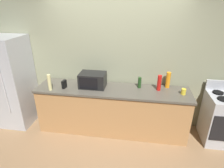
# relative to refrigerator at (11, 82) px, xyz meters

# --- Properties ---
(ground_plane) EXTENTS (8.00, 8.00, 0.00)m
(ground_plane) POSITION_rel_refrigerator_xyz_m (2.05, -0.40, -0.90)
(ground_plane) COLOR #93704C
(back_wall) EXTENTS (6.40, 0.10, 2.70)m
(back_wall) POSITION_rel_refrigerator_xyz_m (2.05, 0.41, 0.45)
(back_wall) COLOR gray
(back_wall) RESTS_ON ground_plane
(counter_run) EXTENTS (2.84, 0.64, 0.90)m
(counter_run) POSITION_rel_refrigerator_xyz_m (2.05, 0.00, -0.45)
(counter_run) COLOR #B27F4C
(counter_run) RESTS_ON ground_plane
(refrigerator) EXTENTS (0.72, 0.73, 1.80)m
(refrigerator) POSITION_rel_refrigerator_xyz_m (0.00, 0.00, 0.00)
(refrigerator) COLOR #B7BABF
(refrigerator) RESTS_ON ground_plane
(stove_range) EXTENTS (0.60, 0.61, 1.08)m
(stove_range) POSITION_rel_refrigerator_xyz_m (4.05, 0.00, -0.44)
(stove_range) COLOR #B7BABF
(stove_range) RESTS_ON ground_plane
(microwave) EXTENTS (0.48, 0.35, 0.27)m
(microwave) POSITION_rel_refrigerator_xyz_m (1.68, 0.05, 0.13)
(microwave) COLOR black
(microwave) RESTS_ON counter_run
(cordless_phone) EXTENTS (0.07, 0.12, 0.15)m
(cordless_phone) POSITION_rel_refrigerator_xyz_m (1.17, -0.09, 0.07)
(cordless_phone) COLOR black
(cordless_phone) RESTS_ON counter_run
(bottle_hot_sauce) EXTENTS (0.07, 0.07, 0.29)m
(bottle_hot_sauce) POSITION_rel_refrigerator_xyz_m (2.89, 0.08, 0.14)
(bottle_hot_sauce) COLOR red
(bottle_hot_sauce) RESTS_ON counter_run
(bottle_dish_soap) EXTENTS (0.08, 0.08, 0.30)m
(bottle_dish_soap) POSITION_rel_refrigerator_xyz_m (3.06, 0.23, 0.15)
(bottle_dish_soap) COLOR orange
(bottle_dish_soap) RESTS_ON counter_run
(bottle_vinegar) EXTENTS (0.06, 0.06, 0.30)m
(bottle_vinegar) POSITION_rel_refrigerator_xyz_m (0.95, -0.21, 0.15)
(bottle_vinegar) COLOR beige
(bottle_vinegar) RESTS_ON counter_run
(bottle_wine) EXTENTS (0.06, 0.06, 0.21)m
(bottle_wine) POSITION_rel_refrigerator_xyz_m (2.54, 0.13, 0.10)
(bottle_wine) COLOR #1E3F19
(bottle_wine) RESTS_ON counter_run
(mug_yellow) EXTENTS (0.08, 0.08, 0.10)m
(mug_yellow) POSITION_rel_refrigerator_xyz_m (3.30, -0.02, 0.05)
(mug_yellow) COLOR yellow
(mug_yellow) RESTS_ON counter_run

